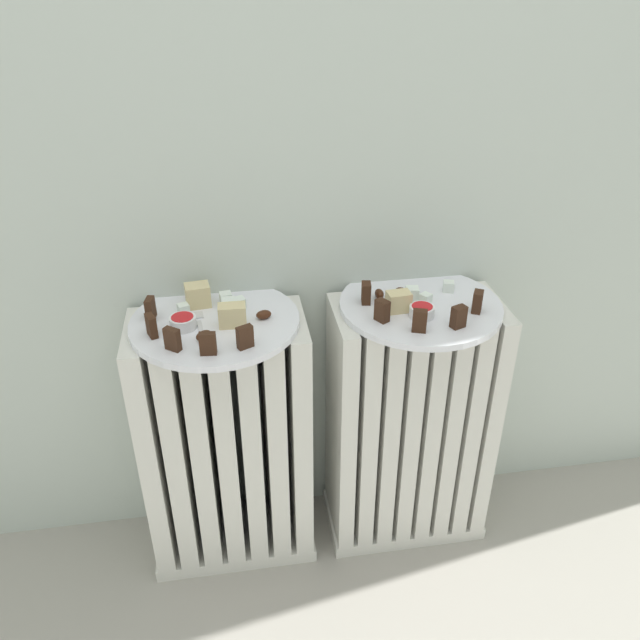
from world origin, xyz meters
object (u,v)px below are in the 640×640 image
Objects in this scene: plate_left at (215,322)px; plate_right at (420,305)px; jam_bowl_right at (422,311)px; radiator_left at (227,445)px; radiator_right at (409,426)px; fork at (200,324)px; jam_bowl_left at (183,322)px.

plate_right is at bearing 0.00° from plate_left.
radiator_left is at bearing 172.26° from jam_bowl_right.
radiator_right is (0.38, 0.00, -0.00)m from radiator_left.
fork is at bearing 175.17° from jam_bowl_right.
radiator_right is 12.33× the size of jam_bowl_right.
plate_right is 0.05m from jam_bowl_right.
radiator_left is at bearing -180.00° from plate_right.
plate_left is (0.00, 0.00, 0.29)m from radiator_left.
plate_left is 2.89× the size of fork.
plate_left is 0.37m from jam_bowl_right.
jam_bowl_right reaches higher than fork.
plate_right is at bearing 74.67° from jam_bowl_right.
plate_right is 2.89× the size of fork.
plate_right is 6.67× the size of jam_bowl_right.
fork is (-0.39, 0.03, -0.01)m from jam_bowl_right.
jam_bowl_left is at bearing -177.13° from radiator_right.
plate_right is at bearing 63.43° from radiator_right.
plate_right is 0.41m from fork.
jam_bowl_left is (-0.43, -0.02, 0.31)m from radiator_right.
radiator_right is 1.85× the size of plate_right.
radiator_right is at bearing 0.00° from radiator_left.
fork is at bearing 10.62° from jam_bowl_left.
jam_bowl_left is 0.44× the size of fork.
jam_bowl_left is (-0.05, -0.02, 0.02)m from plate_left.
jam_bowl_right is (-0.01, -0.05, 0.02)m from plate_right.
fork is (-0.03, -0.02, 0.01)m from plate_left.
fork is (-0.41, -0.02, 0.01)m from plate_right.
plate_left is at bearing 180.00° from plate_right.
jam_bowl_right is at bearing -105.33° from radiator_right.
plate_right is at bearing 0.00° from radiator_left.
jam_bowl_left reaches higher than radiator_left.
radiator_right is at bearing 74.67° from jam_bowl_right.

